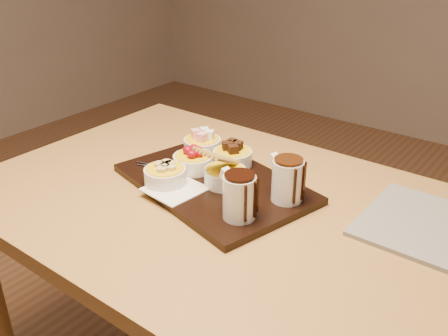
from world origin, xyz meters
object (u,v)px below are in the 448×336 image
Objects in this scene: serving_board at (214,184)px; pitcher_dark_chocolate at (239,197)px; pitcher_milk_chocolate at (287,181)px; bowl_strawberries at (193,162)px; newspaper at (446,232)px; dining_table at (226,236)px.

pitcher_dark_chocolate reaches higher than serving_board.
pitcher_milk_chocolate is at bearing 21.80° from serving_board.
pitcher_dark_chocolate and pitcher_milk_chocolate have the same top height.
newspaper is at bearing 11.06° from bowl_strawberries.
serving_board is 0.08m from bowl_strawberries.
pitcher_dark_chocolate is at bearing -94.40° from pitcher_milk_chocolate.
serving_board is at bearing 150.35° from dining_table.
newspaper is (0.44, 0.16, 0.10)m from dining_table.
newspaper is (0.58, 0.11, -0.03)m from bowl_strawberries.
dining_table is 0.49m from newspaper.
dining_table is 2.61× the size of serving_board.
pitcher_dark_chocolate is (0.22, -0.11, 0.03)m from bowl_strawberries.
dining_table is at bearing -159.47° from newspaper.
pitcher_dark_chocolate is (0.15, -0.10, 0.06)m from serving_board.
bowl_strawberries is at bearing -176.42° from serving_board.
bowl_strawberries is at bearing -163.61° from pitcher_milk_chocolate.
newspaper is at bearing 32.18° from pitcher_milk_chocolate.
serving_board is 4.60× the size of bowl_strawberries.
serving_board is at bearing -10.57° from bowl_strawberries.
newspaper is at bearing 28.45° from serving_board.
pitcher_milk_chocolate is at bearing 25.65° from dining_table.
pitcher_dark_chocolate is (0.08, -0.06, 0.16)m from dining_table.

